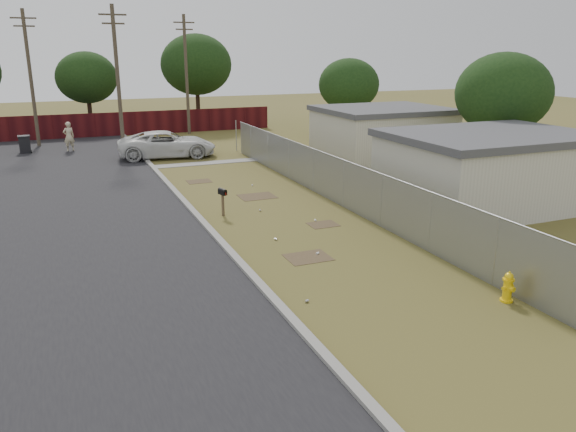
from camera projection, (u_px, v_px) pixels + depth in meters
name	position (u px, v px, depth m)	size (l,w,h in m)	color
ground	(275.00, 214.00, 22.70)	(120.00, 120.00, 0.00)	brown
street	(86.00, 186.00, 27.34)	(15.10, 60.00, 0.12)	black
chainlink_fence	(333.00, 183.00, 24.52)	(0.10, 27.06, 2.02)	gray
privacy_fence	(81.00, 126.00, 42.39)	(30.00, 0.12, 1.80)	#440E11
utility_poles	(115.00, 76.00, 38.33)	(12.60, 8.24, 9.00)	brown
houses	(430.00, 149.00, 28.59)	(9.30, 17.24, 3.10)	beige
horizon_trees	(173.00, 74.00, 42.56)	(33.32, 31.94, 7.78)	#312016
fire_hydrant	(508.00, 287.00, 14.72)	(0.39, 0.40, 0.85)	yellow
mailbox	(223.00, 194.00, 22.28)	(0.28, 0.49, 1.12)	brown
pickup_truck	(167.00, 144.00, 34.56)	(2.71, 5.88, 1.63)	silver
pedestrian	(69.00, 137.00, 36.68)	(0.70, 0.46, 1.92)	#C5B690
trash_bin	(25.00, 144.00, 36.10)	(0.78, 0.81, 1.12)	black
scattered_litter	(284.00, 228.00, 20.83)	(3.42, 13.20, 0.07)	white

